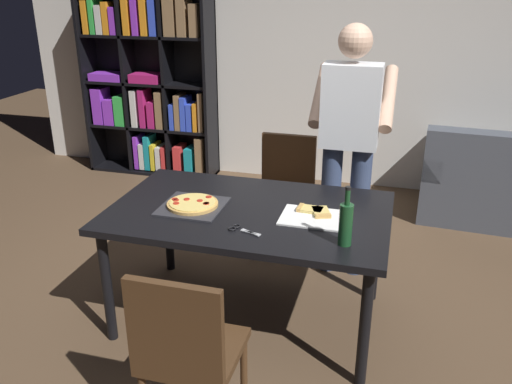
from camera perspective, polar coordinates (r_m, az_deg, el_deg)
name	(u,v)px	position (r m, az deg, el deg)	size (l,w,h in m)	color
ground_plane	(250,316)	(3.49, -0.68, -13.16)	(12.00, 12.00, 0.00)	brown
back_wall	(323,44)	(5.43, 7.19, 15.45)	(6.40, 0.10, 2.80)	silver
dining_table	(249,220)	(3.15, -0.73, -3.02)	(1.63, 1.01, 0.75)	black
chair_near_camera	(186,348)	(2.44, -7.47, -16.22)	(0.42, 0.42, 0.90)	#472D19
chair_far_side	(285,187)	(4.10, 3.14, 0.55)	(0.42, 0.42, 0.90)	#472D19
bookshelf	(151,84)	(5.81, -11.19, 11.29)	(1.40, 0.35, 1.95)	black
person_serving_pizza	(349,139)	(3.66, 9.93, 5.66)	(0.55, 0.54, 1.75)	#38476B
pepperoni_pizza_on_tray	(193,205)	(3.16, -6.80, -1.35)	(0.36, 0.36, 0.04)	#2D2D33
pizza_slices_on_towel	(314,215)	(3.04, 6.19, -2.49)	(0.36, 0.28, 0.03)	white
wine_bottle	(346,223)	(2.71, 9.59, -3.30)	(0.07, 0.07, 0.32)	#194723
kitchen_scissors	(240,229)	(2.87, -1.72, -4.00)	(0.20, 0.12, 0.01)	silver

